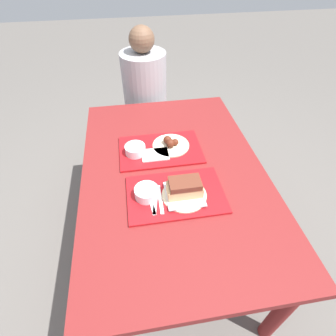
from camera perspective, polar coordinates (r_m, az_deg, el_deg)
name	(u,v)px	position (r m, az deg, el deg)	size (l,w,h in m)	color
ground_plane	(172,242)	(1.94, 0.89, -15.88)	(12.00, 12.00, 0.00)	#605B56
picnic_table	(173,182)	(1.44, 1.15, -3.03)	(0.95, 1.42, 0.72)	maroon
picnic_bench_far	(154,122)	(2.29, -3.01, 9.90)	(0.90, 0.28, 0.48)	maroon
tray_near	(176,194)	(1.25, 1.69, -5.75)	(0.46, 0.30, 0.01)	#B21419
tray_far	(160,150)	(1.49, -1.66, 3.98)	(0.46, 0.30, 0.01)	#B21419
bowl_coleslaw_near	(147,192)	(1.22, -4.70, -5.24)	(0.11, 0.11, 0.05)	silver
brisket_sandwich_plate	(185,190)	(1.21, 3.62, -4.81)	(0.21, 0.21, 0.10)	beige
plastic_fork_near	(156,200)	(1.22, -2.73, -6.93)	(0.05, 0.17, 0.00)	white
plastic_knife_near	(160,199)	(1.22, -1.69, -6.80)	(0.02, 0.17, 0.00)	white
plastic_spoon_near	(151,200)	(1.22, -3.76, -7.05)	(0.03, 0.17, 0.00)	white
condiment_packet	(172,183)	(1.28, 0.89, -3.30)	(0.04, 0.03, 0.01)	#3F3F47
bowl_coleslaw_far	(135,149)	(1.45, -7.15, 4.10)	(0.11, 0.11, 0.05)	silver
wings_plate_far	(171,144)	(1.49, 0.57, 5.30)	(0.21, 0.21, 0.06)	beige
napkin_far	(155,155)	(1.44, -2.81, 2.93)	(0.15, 0.10, 0.01)	white
person_seated_across	(145,83)	(2.11, -5.14, 17.93)	(0.33, 0.33, 0.69)	#9E9EA3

